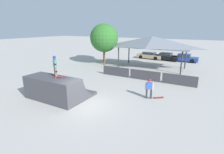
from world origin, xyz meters
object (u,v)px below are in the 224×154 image
Objects in this scene: parked_car_tan at (150,55)px; tree_beside_pavilion at (104,38)px; skateboard_on_deck at (60,77)px; parked_car_black at (166,57)px; skater_on_deck at (55,65)px; parked_car_blue at (185,58)px; skateboard_on_ground at (159,97)px; bystander_walking at (149,87)px; tree_far_back at (104,37)px.

tree_beside_pavilion is at bearing -112.50° from parked_car_tan.
skateboard_on_deck is 21.75m from parked_car_black.
tree_beside_pavilion is (-3.61, 12.96, 1.24)m from skater_on_deck.
skateboard_on_deck is 0.20× the size of parked_car_blue.
skateboard_on_deck is 1.12× the size of skateboard_on_ground.
parked_car_black is at bearing -98.87° from bystander_walking.
tree_beside_pavilion reaches higher than parked_car_tan.
parked_car_black is at bearing 48.88° from tree_beside_pavilion.
skateboard_on_deck is 21.54m from parked_car_tan.
tree_beside_pavilion is (-10.01, 9.45, 3.01)m from bystander_walking.
skateboard_on_ground is at bearing -64.91° from parked_car_tan.
parked_car_black and parked_car_blue have the same top height.
bystander_walking reaches higher than skateboard_on_ground.
skater_on_deck is 0.98× the size of bystander_walking.
skater_on_deck is at bearing 172.42° from skateboard_on_ground.
tree_far_back is at bearing 142.87° from skater_on_deck.
tree_far_back is 1.29× the size of parked_car_blue.
bystander_walking is 1.23m from skateboard_on_ground.
tree_far_back reaches higher than skateboard_on_ground.
bystander_walking reaches higher than parked_car_black.
skateboard_on_deck is at bearing 14.61° from bystander_walking.
parked_car_blue is at bearing 54.68° from skateboard_on_deck.
parked_car_black is (-3.40, 17.39, 0.54)m from skateboard_on_ground.
bystander_walking is 18.09m from parked_car_blue.
parked_car_blue is at bearing 54.89° from skateboard_on_ground.
skateboard_on_deck reaches higher than bystander_walking.
tree_far_back is at bearing -138.51° from parked_car_black.
skater_on_deck is 7.51m from bystander_walking.
skateboard_on_ground is 0.14× the size of tree_far_back.
skateboard_on_deck reaches higher than skateboard_on_ground.
bystander_walking is 0.38× the size of parked_car_black.
tree_beside_pavilion is 10.06m from parked_car_tan.
tree_beside_pavilion is 2.71m from tree_far_back.
skater_on_deck is at bearing 145.91° from skateboard_on_deck.
bystander_walking is 18.72m from parked_car_tan.
parked_car_blue is at bearing 28.47° from tree_far_back.
skater_on_deck is 0.30× the size of tree_far_back.
bystander_walking is 0.39× the size of parked_car_blue.
parked_car_tan is (-5.62, 17.85, -0.36)m from bystander_walking.
tree_far_back reaches higher than parked_car_blue.
skateboard_on_deck is 7.93m from skateboard_on_ground.
bystander_walking is at bearing -45.51° from tree_far_back.
tree_beside_pavilion reaches higher than skateboard_on_ground.
bystander_walking is at bearing -67.42° from parked_car_tan.
skater_on_deck is at bearing -93.15° from parked_car_black.
skateboard_on_deck is 16.51m from tree_far_back.
skateboard_on_deck is at bearing -103.87° from parked_car_blue.
bystander_walking is 0.35× the size of parked_car_tan.
tree_beside_pavilion is at bearing 139.90° from skater_on_deck.
bystander_walking reaches higher than parked_car_blue.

